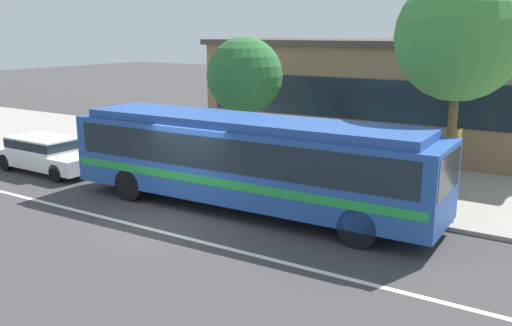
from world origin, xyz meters
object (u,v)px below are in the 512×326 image
at_px(bus_stop_sign, 457,164).
at_px(transit_bus, 247,157).
at_px(street_tree_mid_block, 459,38).
at_px(pedestrian_waiting_near_sign, 233,149).
at_px(street_tree_near_stop, 244,76).
at_px(sedan_behind_bus, 46,152).

bearing_deg(bus_stop_sign, transit_bus, -161.78).
bearing_deg(transit_bus, street_tree_mid_block, 44.22).
height_order(pedestrian_waiting_near_sign, street_tree_mid_block, street_tree_mid_block).
xyz_separation_m(transit_bus, street_tree_near_stop, (-2.86, 4.15, 1.92)).
bearing_deg(street_tree_mid_block, street_tree_near_stop, -177.63).
relative_size(transit_bus, bus_stop_sign, 4.50).
relative_size(bus_stop_sign, street_tree_near_stop, 0.52).
bearing_deg(pedestrian_waiting_near_sign, sedan_behind_bus, -157.83).
relative_size(sedan_behind_bus, bus_stop_sign, 1.79).
xyz_separation_m(transit_bus, street_tree_mid_block, (4.58, 4.46, 3.33)).
bearing_deg(street_tree_mid_block, pedestrian_waiting_near_sign, -164.37).
bearing_deg(street_tree_near_stop, bus_stop_sign, -16.00).
relative_size(transit_bus, pedestrian_waiting_near_sign, 6.55).
xyz_separation_m(transit_bus, bus_stop_sign, (5.41, 1.78, 0.14)).
distance_m(bus_stop_sign, street_tree_near_stop, 8.79).
relative_size(sedan_behind_bus, pedestrian_waiting_near_sign, 2.61).
bearing_deg(pedestrian_waiting_near_sign, bus_stop_sign, -5.63).
xyz_separation_m(transit_bus, sedan_behind_bus, (-8.88, -0.15, -0.87)).
height_order(pedestrian_waiting_near_sign, bus_stop_sign, bus_stop_sign).
bearing_deg(sedan_behind_bus, pedestrian_waiting_near_sign, 22.17).
distance_m(transit_bus, sedan_behind_bus, 8.92).
relative_size(street_tree_near_stop, street_tree_mid_block, 0.72).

